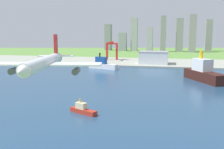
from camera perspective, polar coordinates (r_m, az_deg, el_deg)
ground_plane at (r=326.22m, az=7.73°, el=-1.31°), size 2400.00×2400.00×0.00m
water_bay at (r=267.60m, az=6.65°, el=-3.54°), size 840.00×360.00×0.15m
industrial_pier at (r=513.78m, az=9.52°, el=2.55°), size 840.00×140.00×2.50m
airplane_landing at (r=94.58m, az=-14.36°, el=2.31°), size 40.07×43.69×13.58m
cargo_ship at (r=337.22m, az=18.93°, el=0.31°), size 45.29×66.15×35.73m
ferry_boat at (r=426.81m, az=-2.04°, el=2.15°), size 49.54×24.52×25.37m
tugboat_small at (r=195.25m, az=-6.25°, el=-7.42°), size 22.53×14.42×10.22m
port_crane_red at (r=542.77m, az=-0.08°, el=5.95°), size 22.71×44.23×36.72m
warehouse_main at (r=482.76m, az=8.87°, el=3.60°), size 50.61×39.66×21.76m
distant_skyline at (r=832.98m, az=14.94°, el=8.43°), size 420.27×72.35×148.41m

